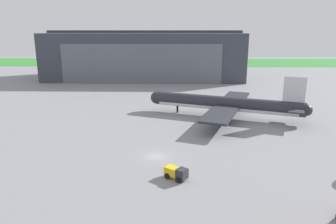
# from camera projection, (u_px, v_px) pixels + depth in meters

# --- Properties ---
(ground_plane) EXTENTS (440.00, 440.00, 0.00)m
(ground_plane) POSITION_uv_depth(u_px,v_px,m) (156.00, 156.00, 61.63)
(ground_plane) COLOR gray
(grass_field_strip) EXTENTS (440.00, 56.00, 0.08)m
(grass_field_strip) POSITION_uv_depth(u_px,v_px,m) (171.00, 62.00, 231.59)
(grass_field_strip) COLOR #368839
(grass_field_strip) RESTS_ON ground_plane
(maintenance_hangar) EXTENTS (93.53, 37.61, 23.12)m
(maintenance_hangar) POSITION_uv_depth(u_px,v_px,m) (145.00, 55.00, 157.42)
(maintenance_hangar) COLOR #383D47
(maintenance_hangar) RESTS_ON ground_plane
(airliner_far_right) EXTENTS (42.35, 37.81, 12.33)m
(airliner_far_right) POSITION_uv_depth(u_px,v_px,m) (226.00, 104.00, 87.79)
(airliner_far_right) COLOR #282B33
(airliner_far_right) RESTS_ON ground_plane
(baggage_tug) EXTENTS (4.12, 3.66, 2.10)m
(baggage_tug) POSITION_uv_depth(u_px,v_px,m) (176.00, 173.00, 52.06)
(baggage_tug) COLOR #2D2D33
(baggage_tug) RESTS_ON ground_plane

